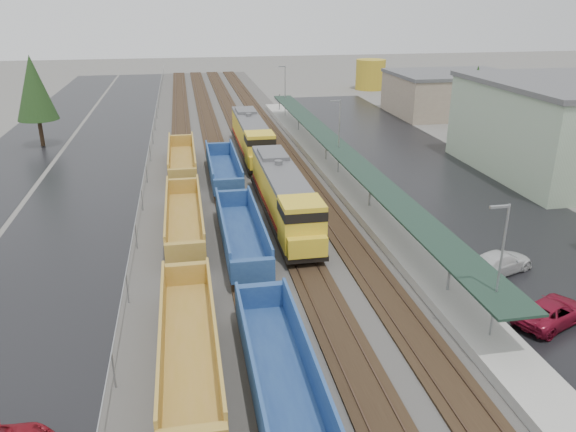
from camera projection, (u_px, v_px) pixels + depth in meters
name	position (u px, v px, depth m)	size (l,w,h in m)	color
ballast_strip	(235.00, 157.00, 64.65)	(20.00, 160.00, 0.08)	#302D2B
trackbed	(235.00, 156.00, 64.60)	(14.60, 160.00, 0.22)	black
west_parking_lot	(100.00, 164.00, 62.09)	(10.00, 160.00, 0.02)	black
west_road	(4.00, 169.00, 60.38)	(9.00, 160.00, 0.02)	black
east_commuter_lot	(425.00, 174.00, 58.75)	(16.00, 100.00, 0.02)	black
station_platform	(338.00, 172.00, 56.87)	(3.00, 80.00, 8.00)	#9E9B93
chainlink_fence	(149.00, 151.00, 61.02)	(0.08, 160.04, 2.02)	gray
distant_hills	(315.00, 47.00, 210.39)	(301.00, 140.00, 25.20)	#4B5A46
tree_west_far	(34.00, 88.00, 67.31)	(4.84, 4.84, 11.00)	#332316
tree_east	(475.00, 97.00, 65.27)	(4.40, 4.40, 10.00)	#332316
locomotive_lead	(284.00, 196.00, 45.09)	(2.95, 19.43, 4.40)	black
locomotive_trail	(252.00, 137.00, 64.33)	(2.95, 19.43, 4.40)	black
well_string_yellow	(189.00, 346.00, 27.55)	(2.73, 84.08, 2.42)	#A4832D
well_string_blue	(280.00, 376.00, 25.34)	(2.80, 80.68, 2.48)	navy
storage_tank	(370.00, 74.00, 112.32)	(5.85, 5.85, 5.85)	#B29423
parked_car_east_b	(552.00, 312.00, 31.54)	(5.03, 2.32, 1.40)	maroon
parked_car_east_c	(500.00, 262.00, 37.37)	(5.04, 2.05, 1.46)	silver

